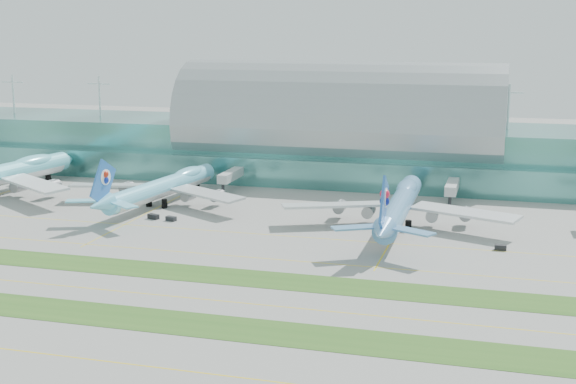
% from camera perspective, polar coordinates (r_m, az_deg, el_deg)
% --- Properties ---
extents(ground, '(700.00, 700.00, 0.00)m').
position_cam_1_polar(ground, '(182.73, -4.63, -6.18)').
color(ground, gray).
rests_on(ground, ground).
extents(terminal, '(340.00, 69.10, 36.00)m').
position_cam_1_polar(terminal, '(300.94, 3.76, 3.75)').
color(terminal, '#3D7A75').
rests_on(terminal, ground).
extents(grass_strip_near, '(420.00, 12.00, 0.08)m').
position_cam_1_polar(grass_strip_near, '(158.25, -8.15, -9.15)').
color(grass_strip_near, '#2D591E').
rests_on(grass_strip_near, ground).
extents(grass_strip_far, '(420.00, 12.00, 0.08)m').
position_cam_1_polar(grass_strip_far, '(184.51, -4.42, -5.98)').
color(grass_strip_far, '#2D591E').
rests_on(grass_strip_far, ground).
extents(taxiline_a, '(420.00, 0.35, 0.01)m').
position_cam_1_polar(taxiline_a, '(141.58, -11.44, -11.88)').
color(taxiline_a, yellow).
rests_on(taxiline_a, ground).
extents(taxiline_b, '(420.00, 0.35, 0.01)m').
position_cam_1_polar(taxiline_b, '(170.36, -6.26, -7.56)').
color(taxiline_b, yellow).
rests_on(taxiline_b, ground).
extents(taxiline_c, '(420.00, 0.35, 0.01)m').
position_cam_1_polar(taxiline_c, '(198.95, -2.85, -4.64)').
color(taxiline_c, yellow).
rests_on(taxiline_c, ground).
extents(taxiline_d, '(420.00, 0.35, 0.01)m').
position_cam_1_polar(taxiline_d, '(219.16, -1.05, -3.08)').
color(taxiline_d, yellow).
rests_on(taxiline_d, ground).
extents(airliner_b, '(62.36, 71.31, 19.64)m').
position_cam_1_polar(airliner_b, '(257.78, -8.87, 0.43)').
color(airliner_b, '#6ED2F2').
rests_on(airliner_b, ground).
extents(airliner_c, '(67.27, 76.24, 21.01)m').
position_cam_1_polar(airliner_c, '(229.04, 7.96, -0.87)').
color(airliner_c, '#5C96CB').
rests_on(airliner_c, ground).
extents(gse_c, '(3.80, 2.74, 1.45)m').
position_cam_1_polar(gse_c, '(240.28, -9.56, -1.73)').
color(gse_c, black).
rests_on(gse_c, ground).
extents(gse_d, '(3.34, 2.36, 1.32)m').
position_cam_1_polar(gse_d, '(237.17, -8.32, -1.88)').
color(gse_d, black).
rests_on(gse_d, ground).
extents(gse_e, '(3.14, 1.95, 1.45)m').
position_cam_1_polar(gse_e, '(219.12, 7.20, -2.98)').
color(gse_e, orange).
rests_on(gse_e, ground).
extents(gse_f, '(3.00, 1.59, 1.40)m').
position_cam_1_polar(gse_f, '(211.57, 14.87, -3.84)').
color(gse_f, black).
rests_on(gse_f, ground).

